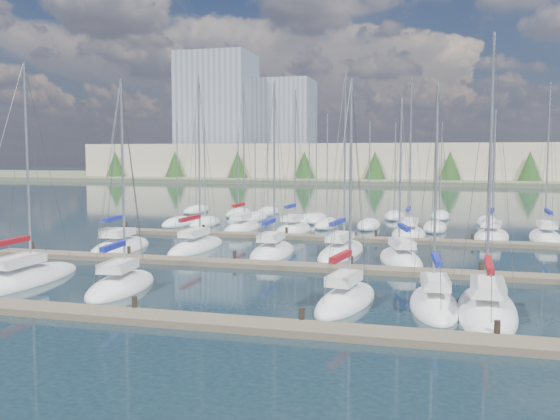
% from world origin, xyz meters
% --- Properties ---
extents(ground, '(400.00, 400.00, 0.00)m').
position_xyz_m(ground, '(0.00, 60.00, 0.00)').
color(ground, '#192B33').
rests_on(ground, ground).
extents(dock_near, '(44.00, 1.93, 1.10)m').
position_xyz_m(dock_near, '(0.00, 2.01, 0.15)').
color(dock_near, '#6B5E4C').
rests_on(dock_near, ground).
extents(dock_mid, '(44.00, 1.93, 1.10)m').
position_xyz_m(dock_mid, '(0.00, 16.01, 0.15)').
color(dock_mid, '#6B5E4C').
rests_on(dock_mid, ground).
extents(dock_far, '(44.00, 1.93, 1.10)m').
position_xyz_m(dock_far, '(0.00, 30.01, 0.15)').
color(dock_far, '#6B5E4C').
rests_on(dock_far, ground).
extents(sailboat_q, '(3.95, 8.58, 12.03)m').
position_xyz_m(sailboat_q, '(13.71, 34.70, 0.17)').
color(sailboat_q, white).
rests_on(sailboat_q, ground).
extents(sailboat_i, '(2.74, 8.83, 14.27)m').
position_xyz_m(sailboat_i, '(-9.00, 22.09, 0.19)').
color(sailboat_i, white).
rests_on(sailboat_i, ground).
extents(sailboat_b, '(3.14, 9.93, 13.44)m').
position_xyz_m(sailboat_b, '(-13.79, 7.64, 0.17)').
color(sailboat_b, white).
rests_on(sailboat_b, ground).
extents(sailboat_r, '(2.66, 8.85, 14.35)m').
position_xyz_m(sailboat_r, '(18.22, 35.12, 0.19)').
color(sailboat_r, white).
rests_on(sailboat_r, ground).
extents(sailboat_n, '(2.52, 8.29, 14.88)m').
position_xyz_m(sailboat_n, '(-9.48, 34.65, 0.20)').
color(sailboat_n, white).
rests_on(sailboat_n, ground).
extents(sailboat_k, '(3.33, 9.65, 14.25)m').
position_xyz_m(sailboat_k, '(2.39, 22.61, 0.18)').
color(sailboat_k, white).
rests_on(sailboat_k, ground).
extents(sailboat_c, '(3.39, 7.34, 12.06)m').
position_xyz_m(sailboat_c, '(-7.36, 7.57, 0.18)').
color(sailboat_c, white).
rests_on(sailboat_c, ground).
extents(sailboat_l, '(4.53, 8.29, 12.08)m').
position_xyz_m(sailboat_l, '(6.89, 20.45, 0.18)').
color(sailboat_l, white).
rests_on(sailboat_l, ground).
extents(sailboat_o, '(3.13, 7.70, 14.22)m').
position_xyz_m(sailboat_o, '(-4.30, 34.60, 0.19)').
color(sailboat_o, white).
rests_on(sailboat_o, ground).
extents(sailboat_h, '(3.92, 8.60, 13.96)m').
position_xyz_m(sailboat_h, '(-14.67, 20.40, 0.18)').
color(sailboat_h, white).
rests_on(sailboat_h, ground).
extents(sailboat_e, '(3.03, 7.32, 11.61)m').
position_xyz_m(sailboat_e, '(9.45, 7.75, 0.19)').
color(sailboat_e, white).
rests_on(sailboat_e, ground).
extents(sailboat_j, '(3.10, 8.06, 13.40)m').
position_xyz_m(sailboat_j, '(-2.56, 21.22, 0.18)').
color(sailboat_j, white).
rests_on(sailboat_j, ground).
extents(sailboat_d, '(3.20, 7.34, 11.89)m').
position_xyz_m(sailboat_d, '(5.18, 7.46, 0.19)').
color(sailboat_d, white).
rests_on(sailboat_d, ground).
extents(sailboat_f, '(2.94, 9.85, 13.82)m').
position_xyz_m(sailboat_f, '(11.85, 7.43, 0.18)').
color(sailboat_f, white).
rests_on(sailboat_f, ground).
extents(sailboat_p, '(3.15, 9.03, 15.04)m').
position_xyz_m(sailboat_p, '(6.53, 34.51, 0.18)').
color(sailboat_p, white).
rests_on(sailboat_p, ground).
extents(distant_boats, '(36.93, 20.75, 13.30)m').
position_xyz_m(distant_boats, '(-4.34, 43.76, 0.29)').
color(distant_boats, '#9EA0A5').
rests_on(distant_boats, ground).
extents(shoreline, '(400.00, 60.00, 38.00)m').
position_xyz_m(shoreline, '(-13.29, 149.77, 7.44)').
color(shoreline, '#666B51').
rests_on(shoreline, ground).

